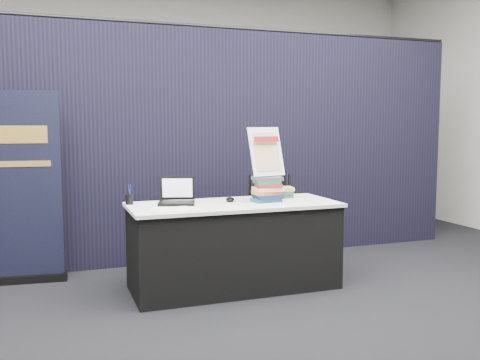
% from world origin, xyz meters
% --- Properties ---
extents(floor, '(8.00, 8.00, 0.00)m').
position_xyz_m(floor, '(0.00, 0.00, 0.00)').
color(floor, black).
rests_on(floor, ground).
extents(wall_back, '(8.00, 0.02, 3.50)m').
position_xyz_m(wall_back, '(0.00, 4.00, 1.75)').
color(wall_back, '#B7B6AD').
rests_on(wall_back, floor).
extents(drape_partition, '(6.00, 0.08, 2.40)m').
position_xyz_m(drape_partition, '(0.00, 1.60, 1.20)').
color(drape_partition, black).
rests_on(drape_partition, floor).
extents(display_table, '(1.80, 0.75, 0.75)m').
position_xyz_m(display_table, '(0.00, 0.55, 0.38)').
color(display_table, black).
rests_on(display_table, floor).
extents(laptop, '(0.35, 0.32, 0.23)m').
position_xyz_m(laptop, '(-0.49, 0.67, 0.81)').
color(laptop, black).
rests_on(laptop, display_table).
extents(mouse, '(0.11, 0.14, 0.04)m').
position_xyz_m(mouse, '(-0.00, 0.64, 0.77)').
color(mouse, black).
rests_on(mouse, display_table).
extents(brochure_left, '(0.31, 0.27, 0.00)m').
position_xyz_m(brochure_left, '(-0.52, 0.40, 0.75)').
color(brochure_left, white).
rests_on(brochure_left, display_table).
extents(brochure_mid, '(0.30, 0.23, 0.00)m').
position_xyz_m(brochure_mid, '(-0.49, 0.38, 0.75)').
color(brochure_mid, silver).
rests_on(brochure_mid, display_table).
extents(brochure_right, '(0.36, 0.30, 0.00)m').
position_xyz_m(brochure_right, '(-0.60, 0.39, 0.75)').
color(brochure_right, white).
rests_on(brochure_right, display_table).
extents(pen_cup, '(0.09, 0.09, 0.08)m').
position_xyz_m(pen_cup, '(-0.86, 0.78, 0.79)').
color(pen_cup, black).
rests_on(pen_cup, display_table).
extents(book_stack_tall, '(0.24, 0.19, 0.22)m').
position_xyz_m(book_stack_tall, '(0.31, 0.53, 0.86)').
color(book_stack_tall, '#195D61').
rests_on(book_stack_tall, display_table).
extents(book_stack_short, '(0.25, 0.20, 0.10)m').
position_xyz_m(book_stack_short, '(0.52, 0.75, 0.80)').
color(book_stack_short, '#1D6D40').
rests_on(book_stack_short, display_table).
extents(info_sign, '(0.35, 0.19, 0.44)m').
position_xyz_m(info_sign, '(0.31, 0.56, 1.18)').
color(info_sign, black).
rests_on(info_sign, book_stack_tall).
extents(pullup_banner, '(0.74, 0.18, 1.73)m').
position_xyz_m(pullup_banner, '(-1.73, 1.34, 0.77)').
color(pullup_banner, black).
rests_on(pullup_banner, floor).
extents(stacking_chair, '(0.57, 0.58, 0.98)m').
position_xyz_m(stacking_chair, '(0.55, 0.87, 0.54)').
color(stacking_chair, black).
rests_on(stacking_chair, floor).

